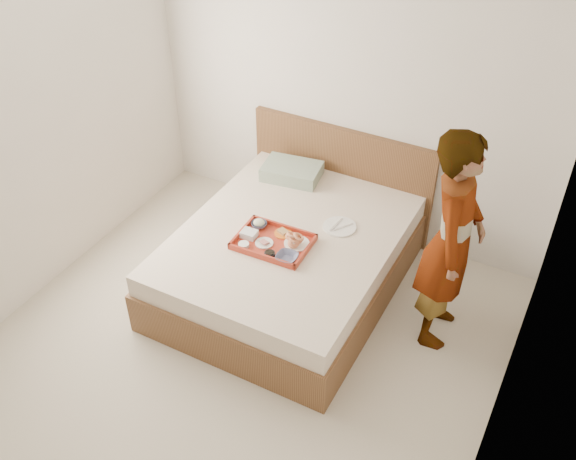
% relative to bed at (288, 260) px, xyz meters
% --- Properties ---
extents(ground, '(3.50, 4.00, 0.01)m').
position_rel_bed_xyz_m(ground, '(0.02, -1.00, -0.27)').
color(ground, '#BEB7A1').
rests_on(ground, ground).
extents(ceiling, '(3.50, 4.00, 0.01)m').
position_rel_bed_xyz_m(ceiling, '(0.02, -1.00, 2.33)').
color(ceiling, white).
rests_on(ceiling, ground).
extents(wall_back, '(3.50, 0.01, 2.60)m').
position_rel_bed_xyz_m(wall_back, '(0.02, 1.00, 1.04)').
color(wall_back, silver).
rests_on(wall_back, ground).
extents(wall_right, '(0.01, 4.00, 2.60)m').
position_rel_bed_xyz_m(wall_right, '(1.77, -1.00, 1.04)').
color(wall_right, silver).
rests_on(wall_right, ground).
extents(bed, '(1.65, 2.00, 0.53)m').
position_rel_bed_xyz_m(bed, '(0.00, 0.00, 0.00)').
color(bed, brown).
rests_on(bed, ground).
extents(headboard, '(1.65, 0.06, 0.95)m').
position_rel_bed_xyz_m(headboard, '(0.00, 0.97, 0.21)').
color(headboard, brown).
rests_on(headboard, ground).
extents(pillow, '(0.52, 0.39, 0.11)m').
position_rel_bed_xyz_m(pillow, '(-0.34, 0.70, 0.32)').
color(pillow, '#98AA96').
rests_on(pillow, bed).
extents(tray, '(0.56, 0.42, 0.05)m').
position_rel_bed_xyz_m(tray, '(-0.04, -0.17, 0.29)').
color(tray, '#B43E25').
rests_on(tray, bed).
extents(prawn_plate, '(0.20, 0.20, 0.01)m').
position_rel_bed_xyz_m(prawn_plate, '(0.13, -0.10, 0.29)').
color(prawn_plate, white).
rests_on(prawn_plate, tray).
extents(navy_bowl_big, '(0.16, 0.16, 0.04)m').
position_rel_bed_xyz_m(navy_bowl_big, '(0.14, -0.29, 0.30)').
color(navy_bowl_big, '#191D43').
rests_on(navy_bowl_big, tray).
extents(sauce_dish, '(0.08, 0.08, 0.03)m').
position_rel_bed_xyz_m(sauce_dish, '(0.01, -0.31, 0.30)').
color(sauce_dish, black).
rests_on(sauce_dish, tray).
extents(meat_plate, '(0.14, 0.14, 0.01)m').
position_rel_bed_xyz_m(meat_plate, '(-0.09, -0.21, 0.29)').
color(meat_plate, white).
rests_on(meat_plate, tray).
extents(bread_plate, '(0.14, 0.14, 0.01)m').
position_rel_bed_xyz_m(bread_plate, '(-0.02, -0.04, 0.29)').
color(bread_plate, orange).
rests_on(bread_plate, tray).
extents(salad_bowl, '(0.13, 0.13, 0.04)m').
position_rel_bed_xyz_m(salad_bowl, '(-0.23, -0.05, 0.30)').
color(salad_bowl, '#191D43').
rests_on(salad_bowl, tray).
extents(plastic_tub, '(0.12, 0.10, 0.05)m').
position_rel_bed_xyz_m(plastic_tub, '(-0.23, -0.19, 0.31)').
color(plastic_tub, silver).
rests_on(plastic_tub, tray).
extents(cheese_round, '(0.08, 0.08, 0.03)m').
position_rel_bed_xyz_m(cheese_round, '(-0.21, -0.31, 0.29)').
color(cheese_round, white).
rests_on(cheese_round, tray).
extents(dinner_plate, '(0.34, 0.34, 0.01)m').
position_rel_bed_xyz_m(dinner_plate, '(0.31, 0.25, 0.27)').
color(dinner_plate, white).
rests_on(dinner_plate, bed).
extents(person, '(0.47, 0.66, 1.68)m').
position_rel_bed_xyz_m(person, '(1.20, 0.10, 0.58)').
color(person, silver).
rests_on(person, ground).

